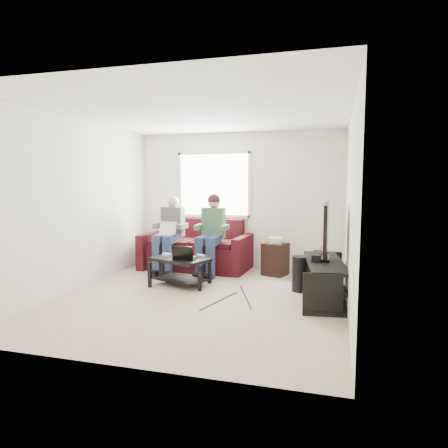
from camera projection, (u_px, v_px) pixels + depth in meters
The scene contains 26 objects.
floor at pixel (202, 297), 5.74m from camera, with size 4.50×4.50×0.00m, color beige.
ceiling at pixel (200, 112), 5.47m from camera, with size 4.50×4.50×0.00m, color white.
wall_back at pixel (239, 200), 7.76m from camera, with size 4.50×4.50×0.00m, color silver.
wall_front at pixel (117, 223), 3.45m from camera, with size 4.50×4.50×0.00m, color silver.
wall_left at pixel (78, 205), 6.14m from camera, with size 4.50×4.50×0.00m, color silver.
wall_right at pixel (350, 210), 5.06m from camera, with size 4.50×4.50×0.00m, color silver.
window at pixel (214, 185), 7.84m from camera, with size 1.48×0.04×1.28m.
sofa at pixel (197, 251), 7.64m from camera, with size 2.04×1.04×0.94m.
person_left at pixel (170, 230), 7.34m from camera, with size 0.40×0.71×1.39m.
person_right at pixel (211, 228), 7.14m from camera, with size 0.40×0.71×1.44m.
laptop_silver at pixel (166, 232), 7.19m from camera, with size 0.32×0.22×0.24m, color silver, non-canonical shape.
coffee_table at pixel (180, 265), 6.37m from camera, with size 1.03×0.82×0.45m.
laptop_black at pixel (185, 252), 6.24m from camera, with size 0.34×0.24×0.24m, color black, non-canonical shape.
controller_a at pixel (167, 254), 6.54m from camera, with size 0.14×0.09×0.04m, color silver.
controller_b at pixel (178, 254), 6.55m from camera, with size 0.14×0.09×0.04m, color black.
controller_c at pixel (201, 256), 6.42m from camera, with size 0.14×0.09×0.04m, color gray.
tv_stand at pixel (324, 282), 5.66m from camera, with size 0.71×1.69×0.54m.
tv at pixel (326, 228), 5.67m from camera, with size 0.12×1.10×0.81m.
soundbar at pixel (317, 256), 5.75m from camera, with size 0.12×0.50×0.10m, color black.
drink_cup at pixel (323, 249), 6.24m from camera, with size 0.08×0.08×0.12m, color #A27745.
console_white at pixel (324, 284), 5.27m from camera, with size 0.30×0.22×0.06m, color silver.
console_grey at pixel (325, 271), 5.94m from camera, with size 0.34×0.26×0.08m, color gray.
console_black at pixel (325, 277), 5.60m from camera, with size 0.38×0.30×0.07m, color black.
subwoofer at pixel (300, 274), 6.03m from camera, with size 0.24×0.24×0.54m, color black.
keyboard_floor at pixel (314, 296), 5.78m from camera, with size 0.15×0.44×0.02m, color black.
end_table at pixel (275, 258), 7.10m from camera, with size 0.38×0.38×0.67m.
Camera 1 is at (1.82, -5.30, 1.65)m, focal length 32.00 mm.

